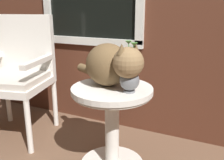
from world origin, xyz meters
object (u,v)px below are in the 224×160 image
wicker_side_table (112,115)px  wicker_chair (18,70)px  pewter_vase_with_ivy (130,77)px  cat (111,64)px

wicker_side_table → wicker_chair: (-0.97, 0.14, 0.18)m
wicker_side_table → pewter_vase_with_ivy: pewter_vase_with_ivy is taller
cat → pewter_vase_with_ivy: 0.17m
cat → wicker_chair: bearing=172.6°
wicker_chair → pewter_vase_with_ivy: 1.13m
cat → pewter_vase_with_ivy: size_ratio=1.95×
wicker_side_table → cat: (-0.01, 0.02, 0.35)m
wicker_chair → pewter_vase_with_ivy: bearing=-9.2°
wicker_side_table → cat: cat is taller
wicker_chair → pewter_vase_with_ivy: size_ratio=3.36×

